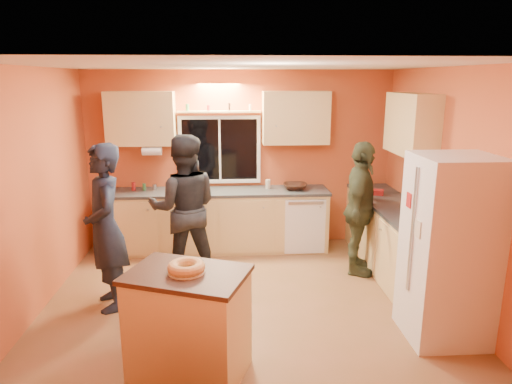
{
  "coord_description": "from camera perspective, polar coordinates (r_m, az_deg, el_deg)",
  "views": [
    {
      "loc": [
        -0.19,
        -4.73,
        2.47
      ],
      "look_at": [
        0.14,
        0.4,
        1.19
      ],
      "focal_mm": 32.0,
      "sensor_mm": 36.0,
      "label": 1
    }
  ],
  "objects": [
    {
      "name": "ground",
      "position": [
        5.34,
        -1.22,
        -13.6
      ],
      "size": [
        4.5,
        4.5,
        0.0
      ],
      "primitive_type": "plane",
      "color": "brown",
      "rests_on": "ground"
    },
    {
      "name": "room_shell",
      "position": [
        5.22,
        -0.19,
        4.58
      ],
      "size": [
        4.54,
        4.04,
        2.61
      ],
      "color": "#BC5530",
      "rests_on": "ground"
    },
    {
      "name": "back_counter",
      "position": [
        6.74,
        -1.75,
        -3.46
      ],
      "size": [
        4.23,
        0.62,
        0.9
      ],
      "color": "tan",
      "rests_on": "ground"
    },
    {
      "name": "right_counter",
      "position": [
        6.0,
        17.62,
        -6.38
      ],
      "size": [
        0.62,
        1.84,
        0.9
      ],
      "color": "tan",
      "rests_on": "ground"
    },
    {
      "name": "refrigerator",
      "position": [
        4.71,
        22.97,
        -6.64
      ],
      "size": [
        0.72,
        0.7,
        1.8
      ],
      "primitive_type": "cube",
      "color": "silver",
      "rests_on": "ground"
    },
    {
      "name": "island",
      "position": [
        4.03,
        -8.42,
        -15.87
      ],
      "size": [
        1.13,
        0.95,
        0.93
      ],
      "rotation": [
        0.0,
        0.0,
        -0.36
      ],
      "color": "tan",
      "rests_on": "ground"
    },
    {
      "name": "bundt_pastry",
      "position": [
        3.81,
        -8.7,
        -9.27
      ],
      "size": [
        0.31,
        0.31,
        0.09
      ],
      "primitive_type": "torus",
      "color": "tan",
      "rests_on": "island"
    },
    {
      "name": "person_left",
      "position": [
        5.17,
        -18.31,
        -4.29
      ],
      "size": [
        0.64,
        0.78,
        1.83
      ],
      "primitive_type": "imported",
      "rotation": [
        0.0,
        0.0,
        -1.21
      ],
      "color": "black",
      "rests_on": "ground"
    },
    {
      "name": "person_center",
      "position": [
        5.72,
        -8.97,
        -1.99
      ],
      "size": [
        0.93,
        0.74,
        1.83
      ],
      "primitive_type": "imported",
      "rotation": [
        0.0,
        0.0,
        3.2
      ],
      "color": "black",
      "rests_on": "ground"
    },
    {
      "name": "person_right",
      "position": [
        5.95,
        12.87,
        -2.07
      ],
      "size": [
        0.76,
        1.09,
        1.72
      ],
      "primitive_type": "imported",
      "rotation": [
        0.0,
        0.0,
        1.2
      ],
      "color": "#323723",
      "rests_on": "ground"
    },
    {
      "name": "mixing_bowl",
      "position": [
        6.68,
        4.9,
        0.7
      ],
      "size": [
        0.38,
        0.38,
        0.08
      ],
      "primitive_type": "imported",
      "rotation": [
        0.0,
        0.0,
        -0.12
      ],
      "color": "black",
      "rests_on": "back_counter"
    },
    {
      "name": "utensil_crock",
      "position": [
        6.63,
        -7.34,
        0.92
      ],
      "size": [
        0.14,
        0.14,
        0.17
      ],
      "primitive_type": "cylinder",
      "color": "beige",
      "rests_on": "back_counter"
    },
    {
      "name": "potted_plant",
      "position": [
        5.08,
        20.52,
        -3.03
      ],
      "size": [
        0.31,
        0.28,
        0.32
      ],
      "primitive_type": "imported",
      "rotation": [
        0.0,
        0.0,
        0.09
      ],
      "color": "gray",
      "rests_on": "right_counter"
    },
    {
      "name": "red_box",
      "position": [
        6.56,
        14.95,
        -0.04
      ],
      "size": [
        0.19,
        0.17,
        0.07
      ],
      "primitive_type": "cube",
      "rotation": [
        0.0,
        0.0,
        -0.37
      ],
      "color": "maroon",
      "rests_on": "right_counter"
    }
  ]
}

